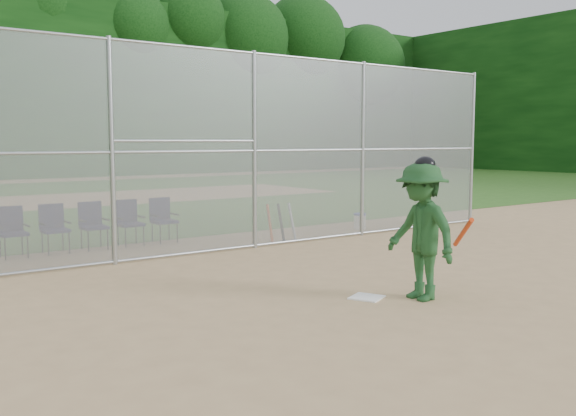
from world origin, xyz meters
TOP-DOWN VIEW (x-y plane):
  - ground at (0.00, 0.00)m, footprint 100.00×100.00m
  - grass_strip at (0.00, 18.00)m, footprint 100.00×100.00m
  - dirt_patch_far at (0.00, 18.00)m, footprint 24.00×24.00m
  - backstop_fence at (0.00, 5.00)m, footprint 16.09×0.09m
  - treeline at (0.00, 20.00)m, footprint 81.00×60.00m
  - home_plate at (-0.10, 0.51)m, footprint 0.56×0.56m
  - batter_at_plate at (0.46, 0.03)m, footprint 1.06×1.38m
  - water_cooler at (4.68, 5.79)m, footprint 0.31×0.31m
  - spare_bats at (1.90, 5.32)m, footprint 0.66×0.31m
  - chair_2 at (-3.28, 6.78)m, footprint 0.54×0.52m
  - chair_3 at (-2.50, 6.78)m, footprint 0.54×0.52m
  - chair_4 at (-1.73, 6.78)m, footprint 0.54×0.52m
  - chair_5 at (-0.95, 6.78)m, footprint 0.54×0.52m
  - chair_6 at (-0.17, 6.78)m, footprint 0.54×0.52m

SIDE VIEW (x-z plane):
  - ground at x=0.00m, z-range 0.00..0.00m
  - grass_strip at x=0.00m, z-range 0.01..0.01m
  - dirt_patch_far at x=0.00m, z-range 0.01..0.01m
  - home_plate at x=-0.10m, z-range 0.00..0.02m
  - water_cooler at x=4.68m, z-range 0.00..0.40m
  - spare_bats at x=1.90m, z-range 0.00..0.84m
  - chair_2 at x=-3.28m, z-range 0.00..0.96m
  - chair_3 at x=-2.50m, z-range 0.00..0.96m
  - chair_4 at x=-1.73m, z-range 0.00..0.96m
  - chair_5 at x=-0.95m, z-range 0.00..0.96m
  - chair_6 at x=-0.17m, z-range 0.00..0.96m
  - batter_at_plate at x=0.46m, z-range -0.03..1.96m
  - backstop_fence at x=0.00m, z-range 0.07..4.07m
  - treeline at x=0.00m, z-range 0.00..11.00m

